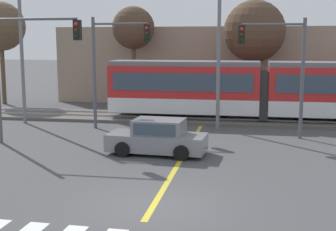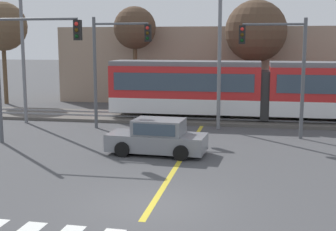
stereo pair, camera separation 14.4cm
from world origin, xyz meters
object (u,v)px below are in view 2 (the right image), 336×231
Objects in this scene: traffic_light_far_left at (113,56)px; bare_tree_far_west at (2,27)px; traffic_light_far_right at (281,59)px; street_lamp_west at (25,27)px; sedan_crossing at (157,138)px; bare_tree_east at (256,31)px; bare_tree_west at (135,29)px; street_lamp_centre at (223,29)px; traffic_light_mid_left at (25,55)px; light_rail_tram at (265,88)px.

traffic_light_far_left is 14.26m from bare_tree_far_west.
traffic_light_far_right is 14.52m from street_lamp_west.
street_lamp_west is (-9.02, 6.18, 4.91)m from sedan_crossing.
bare_tree_east reaches higher than traffic_light_far_right.
traffic_light_far_right is 0.81× the size of bare_tree_west.
sedan_crossing is at bearing -110.33° from street_lamp_centre.
traffic_light_far_right reaches higher than sedan_crossing.
sedan_crossing is 0.59× the size of bare_tree_west.
bare_tree_west is (-6.91, 8.01, 0.24)m from street_lamp_centre.
traffic_light_far_right is at bearing 16.86° from traffic_light_mid_left.
sedan_crossing is (-4.65, -8.96, -1.35)m from light_rail_tram.
bare_tree_far_west is (-11.29, 8.51, 1.85)m from traffic_light_far_left.
traffic_light_mid_left is 1.04× the size of traffic_light_far_left.
bare_tree_west is (1.78, 13.31, 1.54)m from traffic_light_mid_left.
bare_tree_far_west is at bearing 136.94° from sedan_crossing.
bare_tree_far_west reaches higher than sedan_crossing.
street_lamp_centre reaches higher than traffic_light_far_left.
bare_tree_west is (-9.90, 9.77, 1.75)m from traffic_light_far_right.
bare_tree_west is (10.22, 0.37, -0.17)m from bare_tree_far_west.
street_lamp_west is (-14.32, 1.74, 1.67)m from traffic_light_far_right.
street_lamp_west is 15.37m from bare_tree_east.
bare_tree_far_west is (-8.44, 12.95, 1.71)m from traffic_light_mid_left.
street_lamp_west is at bearing -168.50° from light_rail_tram.
traffic_light_mid_left is at bearing -122.77° from traffic_light_far_left.
bare_tree_east is (10.42, 13.38, 1.31)m from traffic_light_mid_left.
street_lamp_west is 11.32m from street_lamp_centre.
traffic_light_mid_left is 0.65× the size of street_lamp_centre.
light_rail_tram is at bearing 11.50° from street_lamp_west.
traffic_light_far_right is 10.03m from bare_tree_east.
street_lamp_centre is 10.58m from bare_tree_west.
bare_tree_west is at bearing 96.91° from traffic_light_far_left.
bare_tree_far_west is (-17.12, 7.64, 0.42)m from street_lamp_centre.
bare_tree_far_west is at bearing -178.69° from bare_tree_east.
street_lamp_west is 1.02× the size of street_lamp_centre.
bare_tree_far_west reaches higher than traffic_light_far_left.
light_rail_tram is 3.04× the size of traffic_light_far_left.
bare_tree_west is at bearing 107.95° from sedan_crossing.
bare_tree_west is (4.42, 8.04, 0.08)m from street_lamp_west.
sedan_crossing is at bearing -105.80° from bare_tree_east.
light_rail_tram is 11.25m from bare_tree_west.
street_lamp_west is 1.36× the size of bare_tree_west.
traffic_light_mid_left reaches higher than light_rail_tram.
traffic_light_far_left is at bearing -8.71° from street_lamp_west.
bare_tree_far_west is 18.87m from bare_tree_east.
bare_tree_far_west is at bearing 142.99° from traffic_light_far_left.
bare_tree_far_west reaches higher than bare_tree_west.
bare_tree_west reaches higher than traffic_light_far_left.
light_rail_tram is 1.90× the size of street_lamp_centre.
light_rail_tram is 9.16m from traffic_light_far_left.
bare_tree_far_west is (-20.12, 9.41, 1.93)m from traffic_light_far_right.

